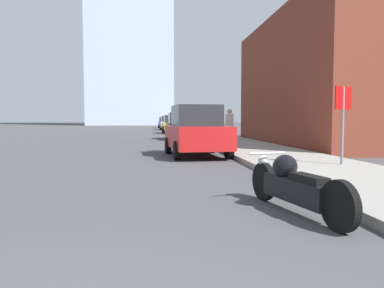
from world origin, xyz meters
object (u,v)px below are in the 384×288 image
object	(u,v)px
parked_car_red	(196,132)
parked_car_black	(180,126)
motorcycle	(293,185)
stop_sign	(343,111)
pedestrian	(229,127)
parked_car_yellow	(172,124)
parked_car_silver	(167,123)
parked_car_blue	(164,123)

from	to	relation	value
parked_car_red	parked_car_black	size ratio (longest dim) A/B	1.04
motorcycle	stop_sign	xyz separation A→B (m)	(2.94, 4.26, 1.14)
pedestrian	parked_car_red	bearing A→B (deg)	-118.58
parked_car_yellow	parked_car_black	bearing A→B (deg)	-91.55
pedestrian	parked_car_silver	bearing A→B (deg)	93.32
motorcycle	stop_sign	world-z (taller)	stop_sign
motorcycle	parked_car_silver	distance (m)	43.60
parked_car_red	parked_car_blue	size ratio (longest dim) A/B	1.05
parked_car_yellow	stop_sign	bearing A→B (deg)	-84.75
parked_car_red	parked_car_blue	xyz separation A→B (m)	(-0.01, 46.20, -0.04)
parked_car_red	parked_car_black	distance (m)	11.73
parked_car_red	motorcycle	bearing A→B (deg)	-91.74
parked_car_yellow	pedestrian	world-z (taller)	pedestrian
parked_car_black	parked_car_red	bearing A→B (deg)	-91.97
motorcycle	parked_car_blue	bearing A→B (deg)	78.64
parked_car_red	parked_car_silver	bearing A→B (deg)	84.95
motorcycle	parked_car_yellow	bearing A→B (deg)	78.74
parked_car_blue	stop_sign	size ratio (longest dim) A/B	1.89
stop_sign	parked_car_blue	bearing A→B (deg)	93.88
parked_car_black	stop_sign	bearing A→B (deg)	-79.56
parked_car_black	motorcycle	bearing A→B (deg)	-90.30
pedestrian	parked_car_blue	bearing A→B (deg)	92.60
stop_sign	pedestrian	distance (m)	7.76
parked_car_black	parked_car_silver	world-z (taller)	parked_car_black
stop_sign	pedestrian	size ratio (longest dim) A/B	1.22
motorcycle	parked_car_black	world-z (taller)	parked_car_black
parked_car_red	stop_sign	xyz separation A→B (m)	(3.40, -4.06, 0.65)
stop_sign	pedestrian	bearing A→B (deg)	101.01
parked_car_silver	parked_car_blue	bearing A→B (deg)	88.31
parked_car_red	parked_car_black	bearing A→B (deg)	84.25
parked_car_blue	parked_car_red	bearing A→B (deg)	-90.15
motorcycle	parked_car_silver	xyz separation A→B (m)	(-0.38, 43.59, 0.46)
motorcycle	stop_sign	bearing A→B (deg)	43.53
stop_sign	pedestrian	world-z (taller)	stop_sign
parked_car_red	parked_car_yellow	xyz separation A→B (m)	(0.14, 22.64, -0.03)
parked_car_black	parked_car_silver	xyz separation A→B (m)	(-0.09, 23.54, -0.01)
parked_car_red	parked_car_yellow	size ratio (longest dim) A/B	1.02
parked_car_red	pedestrian	world-z (taller)	parked_car_red
parked_car_red	parked_car_yellow	distance (m)	22.64
parked_car_yellow	pedestrian	size ratio (longest dim) A/B	2.39
parked_car_red	parked_car_yellow	world-z (taller)	parked_car_red
parked_car_yellow	parked_car_silver	distance (m)	12.63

